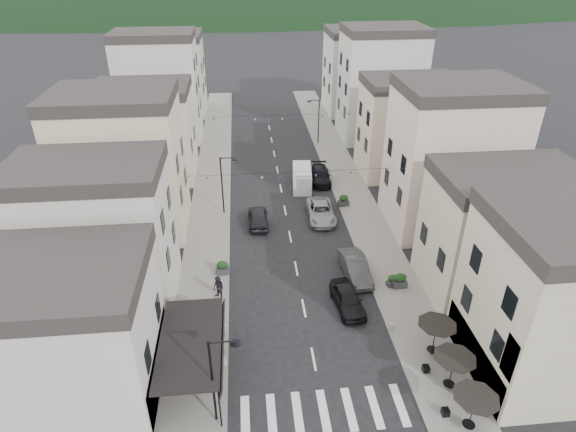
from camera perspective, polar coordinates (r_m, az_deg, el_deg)
The scene contains 27 objects.
sidewalk_left at distance 53.67m, azimuth -8.96°, elevation 3.43°, with size 4.00×76.00×0.12m, color slate.
sidewalk_right at distance 54.74m, azimuth 6.92°, elevation 4.13°, with size 4.00×76.00×0.12m, color slate.
boutique_building at distance 31.01m, azimuth -26.91°, elevation -13.10°, with size 12.00×8.00×8.00m, color beige.
bistro_building at distance 32.91m, azimuth 30.07°, elevation -9.09°, with size 10.00×8.00×10.00m, color #B3A78E.
boutique_awning at distance 29.54m, azimuth -11.00°, elevation -14.51°, with size 3.77×7.50×3.28m.
buildings_row_left at distance 57.64m, azimuth -16.30°, elevation 10.98°, with size 10.20×54.16×14.00m.
buildings_row_right at distance 58.43m, azimuth 13.24°, elevation 11.83°, with size 10.20×54.16×14.50m.
cafe_terrace at distance 30.62m, azimuth 19.10°, elevation -15.96°, with size 2.50×8.10×2.53m.
streetlamp_left_near at distance 26.90m, azimuth -8.42°, elevation -17.97°, with size 1.70×0.56×6.00m.
streetlamp_left_far at distance 46.61m, azimuth -7.53°, elevation 4.32°, with size 1.70×0.56×6.00m.
streetlamp_right_far at distance 64.07m, azimuth 3.41°, elevation 11.64°, with size 1.70×0.56×6.00m.
bollards at distance 31.85m, azimuth 3.21°, elevation -16.69°, with size 11.66×10.26×0.60m.
bunting_near at distance 42.29m, azimuth 0.13°, elevation 4.77°, with size 19.00×0.28×0.62m.
bunting_far at distance 57.15m, azimuth -1.50°, elevation 11.50°, with size 19.00×0.28×0.62m.
parked_car_a at distance 35.94m, azimuth 7.08°, elevation -9.74°, with size 1.81×4.51×1.54m, color black.
parked_car_b at distance 39.07m, azimuth 7.99°, elevation -6.07°, with size 1.72×4.95×1.63m, color #37373A.
parked_car_c at distance 46.72m, azimuth 3.92°, elevation 0.52°, with size 2.52×5.46×1.52m, color #96989E.
parked_car_d at distance 54.21m, azimuth 3.89°, elevation 4.82°, with size 2.09×5.13×1.49m, color black.
parked_car_e at distance 45.69m, azimuth -3.56°, elevation -0.16°, with size 1.83×4.56×1.55m, color black.
delivery_van at distance 52.72m, azimuth 1.67°, elevation 4.63°, with size 2.43×5.12×2.37m.
pedestrian_a at distance 33.63m, azimuth -9.91°, elevation -12.88°, with size 0.60×0.39×1.65m, color black.
pedestrian_b at distance 36.53m, azimuth -8.24°, elevation -8.45°, with size 0.94×0.73×1.92m, color #251F29.
planter_la at distance 32.58m, azimuth -8.50°, elevation -15.21°, with size 1.03×0.73×1.04m.
planter_lb at distance 39.23m, azimuth -7.76°, elevation -6.08°, with size 1.18×0.80×1.21m.
planter_ra at distance 38.48m, azimuth 13.12°, elevation -7.44°, with size 1.13×0.64×1.25m.
planter_rb at distance 38.56m, azimuth 12.27°, elevation -7.46°, with size 1.00×0.76×0.99m.
planter_rc at distance 49.14m, azimuth 6.60°, elevation 1.86°, with size 1.14×0.74×1.20m.
Camera 1 is at (-3.84, -16.18, 23.43)m, focal length 30.00 mm.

